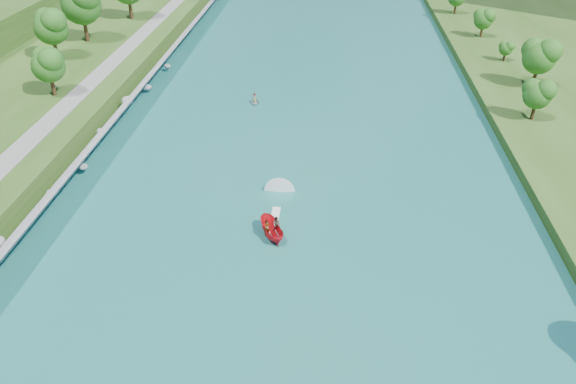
{
  "coord_description": "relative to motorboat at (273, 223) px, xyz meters",
  "views": [
    {
      "loc": [
        4.32,
        -37.54,
        34.41
      ],
      "look_at": [
        0.16,
        14.01,
        2.5
      ],
      "focal_mm": 35.0,
      "sensor_mm": 36.0,
      "label": 1
    }
  ],
  "objects": [
    {
      "name": "ground",
      "position": [
        1.14,
        -10.24,
        -0.89
      ],
      "size": [
        260.0,
        260.0,
        0.0
      ],
      "primitive_type": "plane",
      "color": "#2D5119",
      "rests_on": "ground"
    },
    {
      "name": "river_water",
      "position": [
        1.14,
        9.76,
        -0.84
      ],
      "size": [
        55.0,
        240.0,
        0.1
      ],
      "primitive_type": "cube",
      "color": "#1B6969",
      "rests_on": "ground"
    },
    {
      "name": "riprap_bank",
      "position": [
        -24.7,
        8.65,
        0.9
      ],
      "size": [
        4.0,
        236.0,
        4.05
      ],
      "color": "slate",
      "rests_on": "ground"
    },
    {
      "name": "riverside_path",
      "position": [
        -31.36,
        9.76,
        2.66
      ],
      "size": [
        3.0,
        200.0,
        0.1
      ],
      "primitive_type": "cube",
      "color": "gray",
      "rests_on": "berm_west"
    },
    {
      "name": "motorboat",
      "position": [
        0.0,
        0.0,
        0.0
      ],
      "size": [
        3.6,
        19.24,
        2.21
      ],
      "rotation": [
        0.0,
        0.0,
        3.58
      ],
      "color": "red",
      "rests_on": "river_water"
    },
    {
      "name": "raft",
      "position": [
        -6.39,
        33.76,
        -0.42
      ],
      "size": [
        2.17,
        2.77,
        1.66
      ],
      "rotation": [
        0.0,
        0.0,
        0.16
      ],
      "color": "#97999F",
      "rests_on": "river_water"
    }
  ]
}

